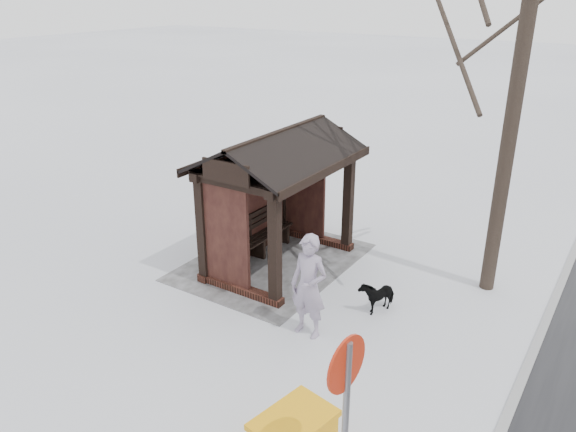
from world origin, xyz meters
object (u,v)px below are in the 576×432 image
at_px(bus_shelter, 273,172).
at_px(dog, 377,294).
at_px(road_sign, 345,396).
at_px(pedestrian, 309,286).

distance_m(bus_shelter, dog, 3.39).
bearing_deg(road_sign, pedestrian, -136.44).
distance_m(dog, road_sign, 5.05).
xyz_separation_m(pedestrian, dog, (-1.43, 0.69, -0.65)).
xyz_separation_m(bus_shelter, road_sign, (5.08, 4.42, -0.34)).
relative_size(pedestrian, road_sign, 0.75).
height_order(pedestrian, road_sign, road_sign).
distance_m(pedestrian, dog, 1.72).
bearing_deg(dog, bus_shelter, -171.59).
bearing_deg(bus_shelter, pedestrian, 46.78).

